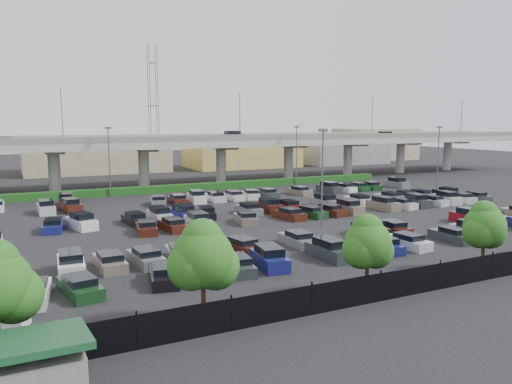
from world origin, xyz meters
TOP-DOWN VIEW (x-y plane):
  - ground at (0.00, 0.00)m, footprint 280.00×280.00m
  - overpass at (-0.21, 31.99)m, footprint 150.00×13.00m
  - hedge at (0.00, 25.00)m, footprint 66.00×1.60m
  - fence at (-0.05, -28.00)m, footprint 70.00×0.10m
  - tree_row at (0.70, -26.53)m, footprint 65.07×3.66m
  - parked_cars at (0.22, -3.72)m, footprint 62.59×41.62m
  - light_poles at (-4.13, 2.00)m, footprint 66.90×48.38m
  - distant_buildings at (12.38, 61.81)m, footprint 138.00×24.00m
  - comm_tower at (4.00, 74.00)m, footprint 2.40×2.40m

SIDE VIEW (x-z plane):
  - ground at x=0.00m, z-range 0.00..0.00m
  - hedge at x=0.00m, z-range 0.00..1.10m
  - parked_cars at x=0.22m, z-range -0.21..1.46m
  - fence at x=-0.05m, z-range -0.10..1.90m
  - tree_row at x=0.70m, z-range 0.55..6.49m
  - distant_buildings at x=12.38m, z-range -0.76..8.24m
  - light_poles at x=-4.13m, z-range 1.09..11.39m
  - overpass at x=-0.21m, z-range -0.93..14.87m
  - comm_tower at x=4.00m, z-range 0.61..30.61m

